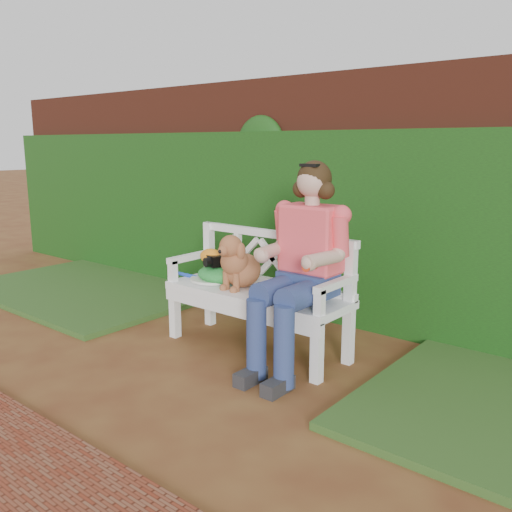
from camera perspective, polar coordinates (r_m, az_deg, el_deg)
The scene contains 11 objects.
ground at distance 3.94m, azimuth -7.27°, elevation -12.13°, with size 60.00×60.00×0.00m, color #572917.
brick_wall at distance 5.11m, azimuth 8.09°, elevation 6.17°, with size 10.00×0.30×2.20m, color maroon.
ivy_hedge at distance 4.96m, azimuth 6.68°, elevation 3.12°, with size 10.00×0.18×1.70m, color #195813.
grass_left at distance 6.25m, azimuth -16.54°, elevation -3.22°, with size 2.60×2.00×0.05m, color #1A3211.
garden_bench at distance 4.25m, azimuth 0.00°, elevation -6.75°, with size 1.58×0.60×0.48m, color white, non-canonical shape.
seated_woman at distance 3.82m, azimuth 5.37°, elevation -1.07°, with size 0.63×0.84×1.49m, color #CD3659, non-canonical shape.
dog at distance 4.20m, azimuth -1.71°, elevation -0.46°, with size 0.29×0.40×0.44m, color #B38243, non-canonical shape.
tennis_racket at distance 4.46m, azimuth -5.28°, elevation -2.46°, with size 0.65×0.27×0.03m, color beige, non-canonical shape.
green_bag at distance 4.41m, azimuth -3.82°, elevation -1.89°, with size 0.40×0.31×0.14m, color #14661F, non-canonical shape.
camera_item at distance 4.38m, azimuth -4.39°, elevation -0.50°, with size 0.13×0.10×0.09m, color black.
baseball_glove at distance 4.45m, azimuth -4.76°, elevation -0.05°, with size 0.20×0.15×0.13m, color orange.
Camera 1 is at (2.64, -2.45, 1.59)m, focal length 38.00 mm.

